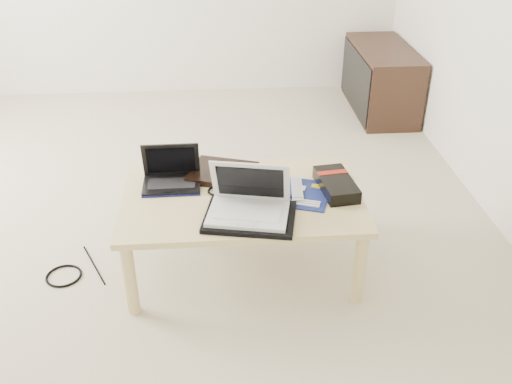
{
  "coord_description": "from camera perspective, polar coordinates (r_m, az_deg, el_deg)",
  "views": [
    {
      "loc": [
        0.49,
        -2.7,
        1.75
      ],
      "look_at": [
        0.66,
        -0.46,
        0.41
      ],
      "focal_mm": 40.0,
      "sensor_mm": 36.0,
      "label": 1
    }
  ],
  "objects": [
    {
      "name": "ground",
      "position": [
        3.26,
        -12.33,
        -2.62
      ],
      "size": [
        4.0,
        4.0,
        0.0
      ],
      "primitive_type": "plane",
      "color": "beige",
      "rests_on": "ground"
    },
    {
      "name": "coffee_table",
      "position": [
        2.65,
        -1.41,
        -1.23
      ],
      "size": [
        1.1,
        0.7,
        0.4
      ],
      "color": "#CDB97B",
      "rests_on": "ground"
    },
    {
      "name": "media_cabinet",
      "position": [
        4.6,
        12.31,
        10.94
      ],
      "size": [
        0.41,
        0.9,
        0.5
      ],
      "color": "#342015",
      "rests_on": "ground"
    },
    {
      "name": "book",
      "position": [
        2.78,
        -3.34,
        1.93
      ],
      "size": [
        0.37,
        0.34,
        0.03
      ],
      "color": "black",
      "rests_on": "coffee_table"
    },
    {
      "name": "netbook",
      "position": [
        2.72,
        -8.45,
        1.55
      ],
      "size": [
        0.27,
        0.2,
        0.19
      ],
      "color": "black",
      "rests_on": "coffee_table"
    },
    {
      "name": "tablet",
      "position": [
        2.64,
        -1.36,
        0.12
      ],
      "size": [
        0.27,
        0.22,
        0.01
      ],
      "color": "black",
      "rests_on": "coffee_table"
    },
    {
      "name": "remote",
      "position": [
        2.66,
        4.11,
        0.28
      ],
      "size": [
        0.07,
        0.23,
        0.02
      ],
      "color": "silver",
      "rests_on": "coffee_table"
    },
    {
      "name": "neoprene_sleeve",
      "position": [
        2.45,
        -0.62,
        -2.51
      ],
      "size": [
        0.43,
        0.35,
        0.02
      ],
      "primitive_type": "cube",
      "rotation": [
        0.0,
        0.0,
        -0.2
      ],
      "color": "black",
      "rests_on": "coffee_table"
    },
    {
      "name": "white_laptop",
      "position": [
        2.44,
        -0.72,
        -1.05
      ],
      "size": [
        0.38,
        0.3,
        0.23
      ],
      "color": "silver",
      "rests_on": "neoprene_sleeve"
    },
    {
      "name": "motherboard",
      "position": [
        2.63,
        4.94,
        -0.21
      ],
      "size": [
        0.29,
        0.33,
        0.01
      ],
      "color": "#0B164A",
      "rests_on": "coffee_table"
    },
    {
      "name": "gpu_box",
      "position": [
        2.67,
        8.01,
        0.76
      ],
      "size": [
        0.18,
        0.3,
        0.06
      ],
      "color": "black",
      "rests_on": "coffee_table"
    },
    {
      "name": "cable_coil",
      "position": [
        2.65,
        -3.86,
        0.13
      ],
      "size": [
        0.11,
        0.11,
        0.01
      ],
      "primitive_type": "torus",
      "rotation": [
        0.0,
        0.0,
        -0.16
      ],
      "color": "black",
      "rests_on": "coffee_table"
    },
    {
      "name": "floor_cable_coil",
      "position": [
        2.92,
        -18.67,
        -7.95
      ],
      "size": [
        0.17,
        0.17,
        0.01
      ],
      "primitive_type": "torus",
      "rotation": [
        0.0,
        0.0,
        0.02
      ],
      "color": "black",
      "rests_on": "ground"
    },
    {
      "name": "floor_cable_trail",
      "position": [
        2.95,
        -15.9,
        -7.01
      ],
      "size": [
        0.16,
        0.32,
        0.01
      ],
      "primitive_type": "cylinder",
      "rotation": [
        1.57,
        0.0,
        0.46
      ],
      "color": "black",
      "rests_on": "ground"
    }
  ]
}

